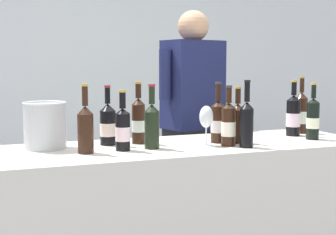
{
  "coord_description": "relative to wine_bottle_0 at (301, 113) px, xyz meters",
  "views": [
    {
      "loc": [
        -0.95,
        -2.39,
        1.33
      ],
      "look_at": [
        -0.04,
        0.0,
        1.05
      ],
      "focal_mm": 52.34,
      "sensor_mm": 36.0,
      "label": 1
    }
  ],
  "objects": [
    {
      "name": "wall_back",
      "position": [
        -0.91,
        2.45,
        0.37
      ],
      "size": [
        8.0,
        0.1,
        2.8
      ],
      "primitive_type": "cube",
      "color": "silver",
      "rests_on": "ground_plane"
    },
    {
      "name": "counter",
      "position": [
        -0.91,
        -0.15,
        -0.58
      ],
      "size": [
        2.16,
        0.66,
        0.9
      ],
      "primitive_type": "cube",
      "color": "beige",
      "rests_on": "ground_plane"
    },
    {
      "name": "wine_bottle_0",
      "position": [
        0.0,
        0.0,
        0.0
      ],
      "size": [
        0.08,
        0.08,
        0.35
      ],
      "color": "black",
      "rests_on": "counter"
    },
    {
      "name": "wine_bottle_1",
      "position": [
        -0.11,
        -0.08,
        -0.01
      ],
      "size": [
        0.08,
        0.08,
        0.33
      ],
      "color": "black",
      "rests_on": "counter"
    },
    {
      "name": "wine_bottle_2",
      "position": [
        -0.1,
        -0.24,
        -0.01
      ],
      "size": [
        0.07,
        0.07,
        0.32
      ],
      "color": "black",
      "rests_on": "counter"
    },
    {
      "name": "wine_bottle_3",
      "position": [
        -0.65,
        -0.27,
        -0.01
      ],
      "size": [
        0.08,
        0.08,
        0.32
      ],
      "color": "black",
      "rests_on": "counter"
    },
    {
      "name": "wine_bottle_4",
      "position": [
        -0.59,
        -0.34,
        0.0
      ],
      "size": [
        0.07,
        0.07,
        0.35
      ],
      "color": "black",
      "rests_on": "counter"
    },
    {
      "name": "wine_bottle_5",
      "position": [
        -1.06,
        -0.21,
        -0.0
      ],
      "size": [
        0.08,
        0.08,
        0.33
      ],
      "color": "black",
      "rests_on": "counter"
    },
    {
      "name": "wine_bottle_6",
      "position": [
        -1.21,
        -0.21,
        -0.02
      ],
      "size": [
        0.07,
        0.07,
        0.3
      ],
      "color": "black",
      "rests_on": "counter"
    },
    {
      "name": "wine_bottle_7",
      "position": [
        -1.07,
        -0.03,
        -0.0
      ],
      "size": [
        0.07,
        0.07,
        0.34
      ],
      "color": "black",
      "rests_on": "counter"
    },
    {
      "name": "wine_bottle_8",
      "position": [
        -1.24,
        -0.01,
        -0.02
      ],
      "size": [
        0.09,
        0.09,
        0.32
      ],
      "color": "black",
      "rests_on": "counter"
    },
    {
      "name": "wine_bottle_9",
      "position": [
        -1.4,
        -0.22,
        -0.0
      ],
      "size": [
        0.08,
        0.08,
        0.34
      ],
      "color": "black",
      "rests_on": "counter"
    },
    {
      "name": "wine_bottle_10",
      "position": [
        -0.56,
        -0.2,
        -0.01
      ],
      "size": [
        0.08,
        0.08,
        0.31
      ],
      "color": "black",
      "rests_on": "counter"
    },
    {
      "name": "wine_bottle_11",
      "position": [
        -0.66,
        -0.15,
        -0.01
      ],
      "size": [
        0.08,
        0.08,
        0.33
      ],
      "color": "black",
      "rests_on": "counter"
    },
    {
      "name": "wine_glass",
      "position": [
        -0.76,
        -0.22,
        0.02
      ],
      "size": [
        0.07,
        0.07,
        0.21
      ],
      "color": "silver",
      "rests_on": "counter"
    },
    {
      "name": "ice_bucket",
      "position": [
        -1.57,
        -0.01,
        -0.01
      ],
      "size": [
        0.22,
        0.22,
        0.24
      ],
      "color": "silver",
      "rests_on": "counter"
    },
    {
      "name": "person_server",
      "position": [
        -0.51,
        0.52,
        -0.2
      ],
      "size": [
        0.53,
        0.34,
        1.69
      ],
      "color": "black",
      "rests_on": "ground_plane"
    },
    {
      "name": "potted_shrub",
      "position": [
        -0.3,
        0.83,
        -0.17
      ],
      "size": [
        0.65,
        0.59,
        1.27
      ],
      "color": "brown",
      "rests_on": "ground_plane"
    }
  ]
}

